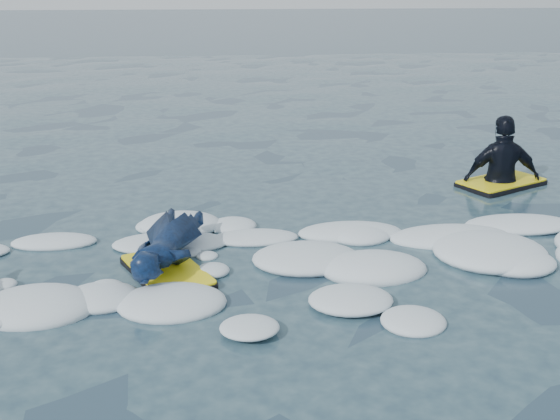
# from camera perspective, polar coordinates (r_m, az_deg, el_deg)

# --- Properties ---
(ground) EXTENTS (120.00, 120.00, 0.00)m
(ground) POSITION_cam_1_polar(r_m,az_deg,el_deg) (6.45, -5.95, -7.78)
(ground) COLOR #1D3445
(ground) RESTS_ON ground
(foam_band) EXTENTS (12.00, 3.10, 0.30)m
(foam_band) POSITION_cam_1_polar(r_m,az_deg,el_deg) (7.40, -5.91, -4.24)
(foam_band) COLOR white
(foam_band) RESTS_ON ground
(prone_woman_unit) EXTENTS (1.05, 1.80, 0.45)m
(prone_woman_unit) POSITION_cam_1_polar(r_m,az_deg,el_deg) (7.24, -9.14, -2.95)
(prone_woman_unit) COLOR black
(prone_woman_unit) RESTS_ON ground
(waiting_rider_unit) EXTENTS (1.42, 1.19, 1.87)m
(waiting_rider_unit) POSITION_cam_1_polar(r_m,az_deg,el_deg) (10.45, 17.54, 2.28)
(waiting_rider_unit) COLOR black
(waiting_rider_unit) RESTS_ON ground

